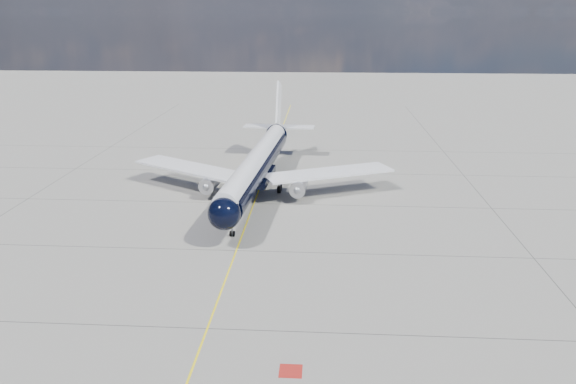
% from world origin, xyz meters
% --- Properties ---
extents(ground, '(320.00, 320.00, 0.00)m').
position_xyz_m(ground, '(0.00, 30.00, 0.00)').
color(ground, gray).
rests_on(ground, ground).
extents(taxiway_centerline, '(0.16, 160.00, 0.01)m').
position_xyz_m(taxiway_centerline, '(0.00, 25.00, 0.00)').
color(taxiway_centerline, yellow).
rests_on(taxiway_centerline, ground).
extents(red_marking, '(1.60, 1.60, 0.01)m').
position_xyz_m(red_marking, '(6.80, -10.00, 0.00)').
color(red_marking, maroon).
rests_on(red_marking, ground).
extents(main_airliner, '(36.61, 44.64, 12.89)m').
position_xyz_m(main_airliner, '(0.01, 30.02, 4.00)').
color(main_airliner, black).
rests_on(main_airliner, ground).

